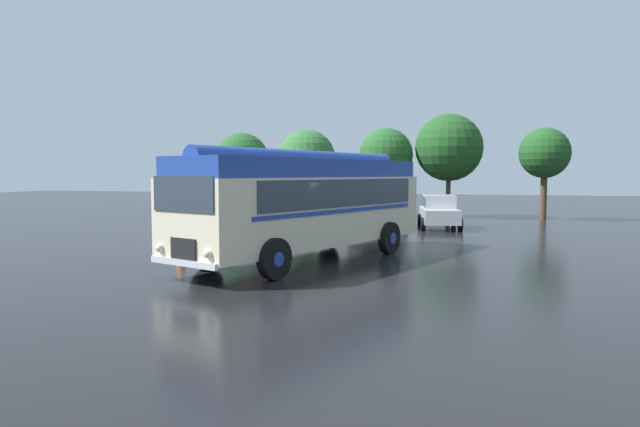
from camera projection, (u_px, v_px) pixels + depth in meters
ground_plane at (287, 263)px, 17.57m from camera, size 120.00×120.00×0.00m
vintage_bus at (308, 201)px, 17.98m from camera, size 6.04×10.27×3.49m
car_near_left at (279, 210)px, 29.99m from camera, size 2.25×4.34×1.66m
car_mid_left at (336, 210)px, 29.79m from camera, size 2.32×4.37×1.66m
car_mid_right at (382, 211)px, 28.94m from camera, size 2.41×4.40×1.66m
car_far_right at (439, 211)px, 28.75m from camera, size 2.41×4.40×1.66m
box_van at (241, 199)px, 31.83m from camera, size 2.52×5.85×2.50m
tree_far_left at (241, 160)px, 37.49m from camera, size 3.61×3.61×5.44m
tree_left_of_centre at (306, 159)px, 35.90m from camera, size 3.62×3.62×5.51m
tree_centre at (387, 155)px, 35.69m from camera, size 3.36×3.36×5.60m
tree_right_of_centre at (448, 147)px, 35.26m from camera, size 4.15×4.15×6.43m
tree_far_right at (545, 153)px, 33.46m from camera, size 2.95×2.95×5.44m
traffic_cone at (181, 256)px, 17.32m from camera, size 0.36×0.36×0.55m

